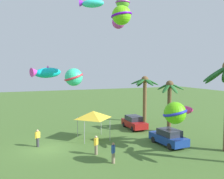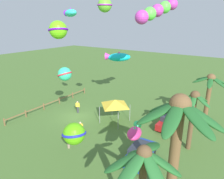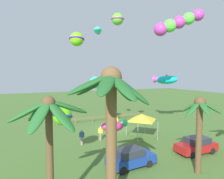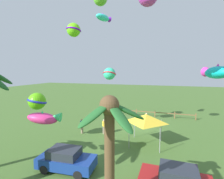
# 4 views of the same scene
# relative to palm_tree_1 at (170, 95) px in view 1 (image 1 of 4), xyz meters

# --- Properties ---
(ground_plane) EXTENTS (120.00, 120.00, 0.00)m
(ground_plane) POSITION_rel_palm_tree_1_xyz_m (1.13, -13.58, -4.13)
(ground_plane) COLOR #476B2D
(palm_tree_1) EXTENTS (2.95, 2.96, 5.80)m
(palm_tree_1) POSITION_rel_palm_tree_1_xyz_m (0.00, 0.00, 0.00)
(palm_tree_1) COLOR brown
(palm_tree_1) RESTS_ON ground
(palm_tree_2) EXTENTS (3.65, 3.72, 6.12)m
(palm_tree_2) POSITION_rel_palm_tree_1_xyz_m (-5.97, 0.22, 0.38)
(palm_tree_2) COLOR brown
(palm_tree_2) RESTS_ON ground
(parked_car_0) EXTENTS (3.94, 1.81, 1.51)m
(parked_car_0) POSITION_rel_palm_tree_1_xyz_m (-2.90, -2.91, -3.38)
(parked_car_0) COLOR #A51919
(parked_car_0) RESTS_ON ground
(parked_car_1) EXTENTS (4.01, 1.97, 1.51)m
(parked_car_1) POSITION_rel_palm_tree_1_xyz_m (4.15, -2.94, -3.38)
(parked_car_1) COLOR navy
(parked_car_1) RESTS_ON ground
(spectator_0) EXTENTS (0.43, 0.43, 1.59)m
(spectator_0) POSITION_rel_palm_tree_1_xyz_m (4.07, -10.00, -3.32)
(spectator_0) COLOR gray
(spectator_0) RESTS_ON ground
(spectator_1) EXTENTS (0.47, 0.41, 1.59)m
(spectator_1) POSITION_rel_palm_tree_1_xyz_m (6.38, -9.41, -3.32)
(spectator_1) COLOR gray
(spectator_1) RESTS_ON ground
(spectator_2) EXTENTS (0.38, 0.50, 1.59)m
(spectator_2) POSITION_rel_palm_tree_1_xyz_m (0.06, -14.26, -3.32)
(spectator_2) COLOR #38383D
(spectator_2) RESTS_ON ground
(festival_tent) EXTENTS (2.86, 2.86, 2.85)m
(festival_tent) POSITION_rel_palm_tree_1_xyz_m (-0.55, -8.75, -1.66)
(festival_tent) COLOR #9E9EA3
(festival_tent) RESTS_ON ground
(kite_fish_0) EXTENTS (1.48, 2.07, 0.82)m
(kite_fish_0) POSITION_rel_palm_tree_1_xyz_m (4.19, -10.36, 8.06)
(kite_fish_0) COLOR #34E9DD
(kite_fish_1) EXTENTS (2.72, 3.96, 1.57)m
(kite_fish_1) POSITION_rel_palm_tree_1_xyz_m (-6.76, -12.47, 2.52)
(kite_fish_1) COLOR #0EC6D0
(kite_ball_2) EXTENTS (2.06, 2.06, 1.37)m
(kite_ball_2) POSITION_rel_palm_tree_1_xyz_m (6.89, -9.00, 6.73)
(kite_ball_2) COLOR #6ADB18
(kite_fish_3) EXTENTS (2.52, 1.64, 1.05)m
(kite_fish_3) POSITION_rel_palm_tree_1_xyz_m (5.67, -2.80, -0.56)
(kite_fish_3) COLOR #E53280
(kite_tube_4) EXTENTS (4.27, 3.02, 2.49)m
(kite_tube_4) POSITION_rel_palm_tree_1_xyz_m (-2.12, -5.11, 8.29)
(kite_tube_4) COLOR #D03AB7
(kite_ball_5) EXTENTS (1.80, 1.80, 1.16)m
(kite_ball_5) POSITION_rel_palm_tree_1_xyz_m (3.28, -7.26, 8.62)
(kite_ball_5) COLOR #65C632
(kite_ball_6) EXTENTS (1.58, 1.56, 1.39)m
(kite_ball_6) POSITION_rel_palm_tree_1_xyz_m (4.05, -11.81, 2.31)
(kite_ball_6) COLOR #35DEA4
(kite_ball_7) EXTENTS (2.41, 2.41, 1.56)m
(kite_ball_7) POSITION_rel_palm_tree_1_xyz_m (8.98, -5.82, -0.11)
(kite_ball_7) COLOR #57BF13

